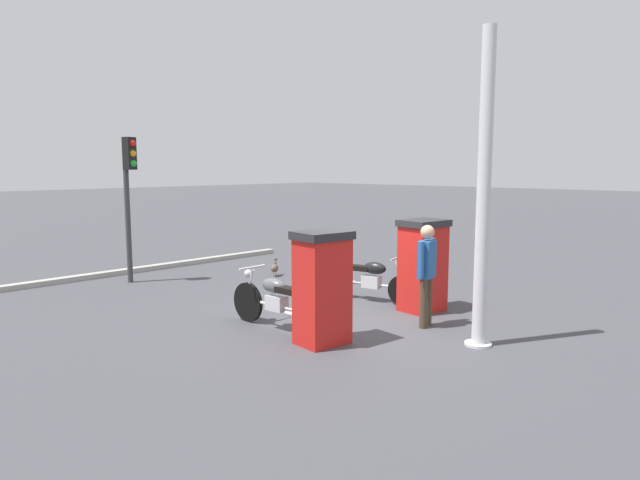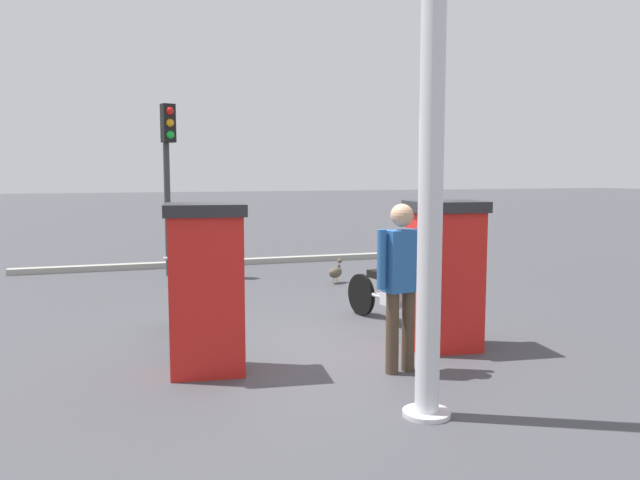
{
  "view_description": "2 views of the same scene",
  "coord_description": "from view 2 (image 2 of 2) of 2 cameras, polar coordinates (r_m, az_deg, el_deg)",
  "views": [
    {
      "loc": [
        -6.07,
        7.32,
        2.65
      ],
      "look_at": [
        1.26,
        -0.4,
        1.25
      ],
      "focal_mm": 31.6,
      "sensor_mm": 36.0,
      "label": 1
    },
    {
      "loc": [
        -6.71,
        2.31,
        2.01
      ],
      "look_at": [
        0.36,
        -0.13,
        1.21
      ],
      "focal_mm": 35.68,
      "sensor_mm": 36.0,
      "label": 2
    }
  ],
  "objects": [
    {
      "name": "fuel_pump_far",
      "position": [
        6.45,
        -10.17,
        -4.23
      ],
      "size": [
        0.74,
        0.87,
        1.7
      ],
      "color": "red",
      "rests_on": "ground"
    },
    {
      "name": "ground_plane",
      "position": [
        7.38,
        -0.06,
        -9.71
      ],
      "size": [
        120.0,
        120.0,
        0.0
      ],
      "primitive_type": "plane",
      "color": "#424247"
    },
    {
      "name": "canopy_support_pole",
      "position": [
        5.16,
        9.97,
        8.39
      ],
      "size": [
        0.4,
        0.4,
        4.6
      ],
      "color": "silver",
      "rests_on": "ground"
    },
    {
      "name": "wandering_duck",
      "position": [
        11.57,
        1.42,
        -2.86
      ],
      "size": [
        0.36,
        0.39,
        0.44
      ],
      "color": "brown",
      "rests_on": "ground"
    },
    {
      "name": "roadside_traffic_light",
      "position": [
        12.56,
        -13.49,
        7.12
      ],
      "size": [
        0.4,
        0.28,
        3.29
      ],
      "color": "#38383A",
      "rests_on": "ground"
    },
    {
      "name": "fuel_pump_near",
      "position": [
        7.35,
        11.06,
        -3.04
      ],
      "size": [
        0.78,
        0.89,
        1.69
      ],
      "color": "red",
      "rests_on": "ground"
    },
    {
      "name": "attendant_person",
      "position": [
        6.38,
        7.28,
        -3.23
      ],
      "size": [
        0.27,
        0.58,
        1.7
      ],
      "color": "#473828",
      "rests_on": "ground"
    },
    {
      "name": "motorcycle_near_pump",
      "position": [
        8.37,
        6.62,
        -4.64
      ],
      "size": [
        1.98,
        0.63,
        0.93
      ],
      "color": "black",
      "rests_on": "ground"
    },
    {
      "name": "motorcycle_far_pump",
      "position": [
        7.52,
        -11.15,
        -5.79
      ],
      "size": [
        2.2,
        0.56,
        0.98
      ],
      "color": "black",
      "rests_on": "ground"
    },
    {
      "name": "road_edge_kerb",
      "position": [
        13.94,
        -9.32,
        -2.03
      ],
      "size": [
        0.34,
        8.21,
        0.12
      ],
      "color": "#9E9E93",
      "rests_on": "ground"
    }
  ]
}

